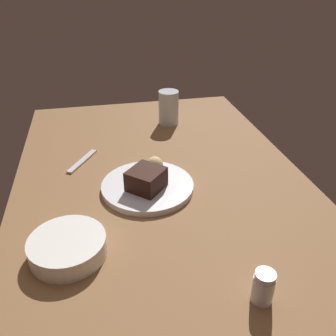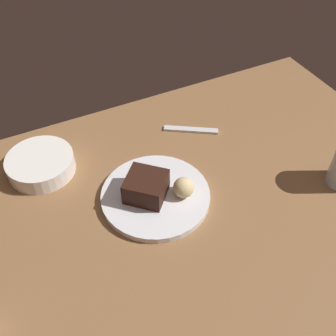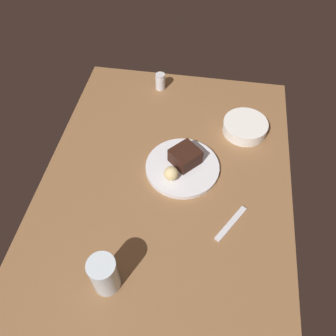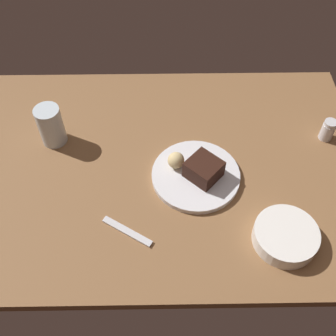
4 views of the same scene
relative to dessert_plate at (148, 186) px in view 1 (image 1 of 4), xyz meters
The scene contains 8 objects.
dining_table 10.09cm from the dessert_plate, 150.71° to the left, with size 120.00×84.00×3.00cm, color brown.
dessert_plate is the anchor object (origin of this frame).
chocolate_cake_slice 4.20cm from the dessert_plate, 16.09° to the right, with size 8.85×8.47×5.61cm, color black.
bread_roll 7.25cm from the dessert_plate, 151.47° to the left, with size 4.86×4.86×4.86cm, color #DBC184.
salt_shaker 44.15cm from the dessert_plate, 19.85° to the left, with size 4.08×4.08×6.99cm.
water_glass 46.02cm from the dessert_plate, 160.59° to the left, with size 7.62×7.62×12.89cm, color silver.
side_bowl 30.10cm from the dessert_plate, 43.68° to the right, with size 16.63×16.63×4.39cm, color white.
dessert_spoon 26.05cm from the dessert_plate, 136.98° to the right, with size 15.00×1.80×0.70cm, color silver.
Camera 1 is at (90.32, -16.30, 58.64)cm, focal length 38.01 mm.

